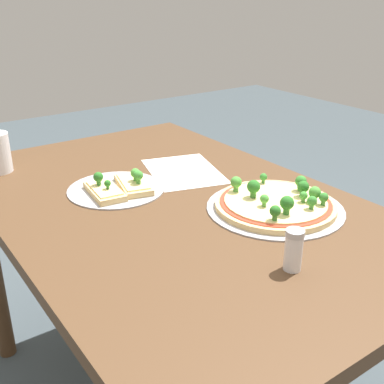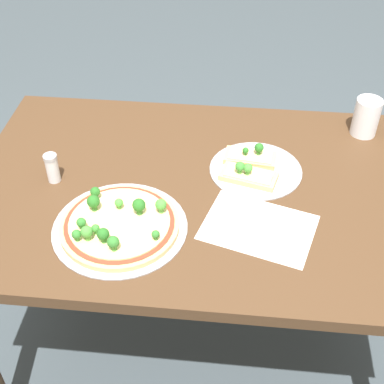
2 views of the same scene
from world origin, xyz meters
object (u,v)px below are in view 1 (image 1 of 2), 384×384
(pizza_tray_whole, at_px, (276,203))
(pizza_tray_slice, at_px, (119,187))
(dining_table, at_px, (171,233))
(condiment_shaker, at_px, (294,250))

(pizza_tray_whole, height_order, pizza_tray_slice, pizza_tray_whole)
(dining_table, xyz_separation_m, pizza_tray_whole, (0.20, 0.19, 0.11))
(pizza_tray_whole, bearing_deg, dining_table, -136.62)
(dining_table, height_order, condiment_shaker, condiment_shaker)
(pizza_tray_whole, bearing_deg, pizza_tray_slice, -140.79)
(pizza_tray_slice, bearing_deg, pizza_tray_whole, 39.21)
(pizza_tray_slice, relative_size, condiment_shaker, 3.06)
(dining_table, bearing_deg, pizza_tray_slice, -148.02)
(dining_table, relative_size, condiment_shaker, 15.08)
(pizza_tray_whole, xyz_separation_m, condiment_shaker, (0.22, -0.17, 0.03))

